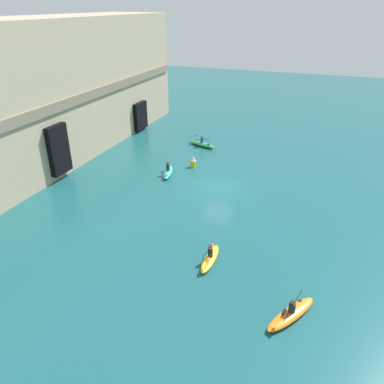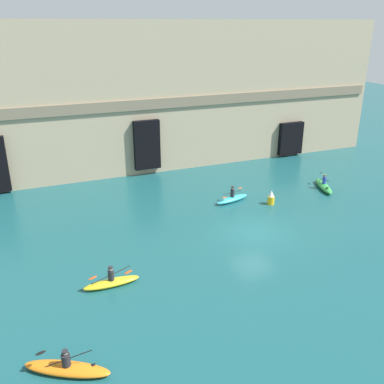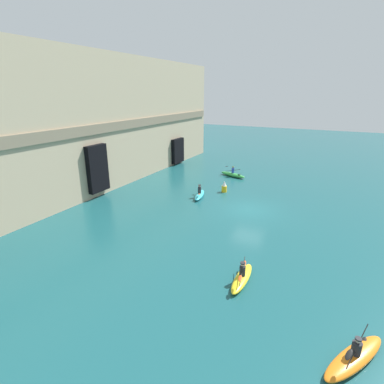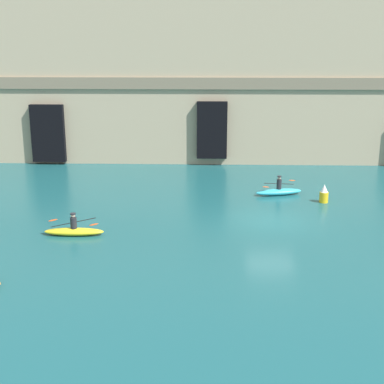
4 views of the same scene
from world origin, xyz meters
TOP-DOWN VIEW (x-y plane):
  - ground_plane at (0.00, 0.00)m, footprint 120.00×120.00m
  - cliff_bluff at (-2.50, 17.34)m, footprint 45.38×8.31m
  - kayak_green at (8.96, 4.60)m, footprint 1.79×3.37m
  - kayak_cyan at (0.97, 5.00)m, footprint 2.97×1.37m
  - kayak_yellow at (-9.68, -2.45)m, footprint 2.86×0.70m
  - kayak_orange at (-12.49, -7.53)m, footprint 3.35×2.39m
  - marker_buoy at (3.37, 3.50)m, footprint 0.51×0.51m

SIDE VIEW (x-z plane):
  - ground_plane at x=0.00m, z-range 0.00..0.00m
  - kayak_orange at x=-12.49m, z-range -0.33..0.76m
  - kayak_yellow at x=-9.68m, z-range -0.32..0.78m
  - kayak_cyan at x=0.97m, z-range -0.35..0.83m
  - kayak_green at x=8.96m, z-range -0.35..0.85m
  - marker_buoy at x=3.37m, z-range -0.04..1.03m
  - cliff_bluff at x=-2.50m, z-range -0.02..12.63m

